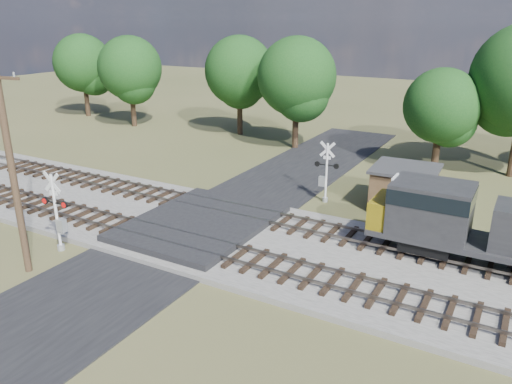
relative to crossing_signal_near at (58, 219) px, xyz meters
The scene contains 11 objects.
ground 7.30m from the crossing_signal_near, 48.16° to the left, with size 160.00×160.00×0.00m, color #484E29.
ballast_bed 15.90m from the crossing_signal_near, 21.42° to the left, with size 140.00×10.00×0.30m, color gray.
road 7.29m from the crossing_signal_near, 48.16° to the left, with size 7.00×60.00×0.08m, color black.
crossing_panel 7.61m from the crossing_signal_near, 50.72° to the left, with size 7.00×9.00×0.62m, color #262628.
track_near 8.61m from the crossing_signal_near, 22.66° to the left, with size 140.00×2.60×0.33m.
track_far 11.49m from the crossing_signal_near, 46.53° to the left, with size 140.00×2.60×0.33m.
crossing_signal_near is the anchor object (origin of this frame).
crossing_signal_far 16.36m from the crossing_signal_near, 56.17° to the left, with size 1.64×0.36×4.07m.
utility_pole 4.14m from the crossing_signal_near, 80.55° to the right, with size 2.38×0.52×9.78m.
equipment_shed 20.46m from the crossing_signal_near, 47.18° to the left, with size 4.12×4.12×2.70m.
treeline 29.33m from the crossing_signal_near, 67.01° to the left, with size 82.91×10.42×11.93m.
Camera 1 is at (15.72, -20.82, 11.54)m, focal length 35.00 mm.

